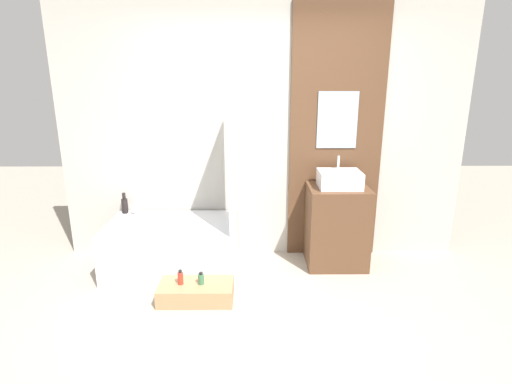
{
  "coord_description": "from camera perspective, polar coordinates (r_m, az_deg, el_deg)",
  "views": [
    {
      "loc": [
        -0.1,
        -2.56,
        1.88
      ],
      "look_at": [
        -0.07,
        0.68,
        0.95
      ],
      "focal_mm": 28.0,
      "sensor_mm": 36.0,
      "label": 1
    }
  ],
  "objects": [
    {
      "name": "wooden_step_bench",
      "position": [
        3.63,
        -8.56,
        -13.93
      ],
      "size": [
        0.65,
        0.33,
        0.15
      ],
      "primitive_type": "cube",
      "color": "#A87F56",
      "rests_on": "ground_plane"
    },
    {
      "name": "bathtub",
      "position": [
        4.11,
        -11.78,
        -7.61
      ],
      "size": [
        1.26,
        0.8,
        0.5
      ],
      "color": "white",
      "rests_on": "ground_plane"
    },
    {
      "name": "vanity_cabinet",
      "position": [
        4.17,
        11.44,
        -4.8
      ],
      "size": [
        0.6,
        0.51,
        0.83
      ],
      "primitive_type": "cube",
      "color": "brown",
      "rests_on": "ground_plane"
    },
    {
      "name": "vase_round_light",
      "position": [
        4.39,
        -16.85,
        -2.35
      ],
      "size": [
        0.1,
        0.1,
        0.1
      ],
      "primitive_type": "sphere",
      "color": "white",
      "rests_on": "bathtub"
    },
    {
      "name": "bottle_soap_primary",
      "position": [
        3.58,
        -10.74,
        -11.95
      ],
      "size": [
        0.05,
        0.05,
        0.13
      ],
      "color": "red",
      "rests_on": "wooden_step_bench"
    },
    {
      "name": "wall_wood_accent",
      "position": [
        4.21,
        11.38,
        7.95
      ],
      "size": [
        0.95,
        0.04,
        2.6
      ],
      "color": "brown",
      "rests_on": "ground_plane"
    },
    {
      "name": "ground_plane",
      "position": [
        3.17,
        1.53,
        -20.23
      ],
      "size": [
        12.0,
        12.0,
        0.0
      ],
      "primitive_type": "plane",
      "color": "#A39989"
    },
    {
      "name": "wall_tiled_back",
      "position": [
        4.18,
        0.95,
        8.11
      ],
      "size": [
        4.2,
        0.06,
        2.6
      ],
      "primitive_type": "cube",
      "color": "#B7B2A8",
      "rests_on": "ground_plane"
    },
    {
      "name": "glass_shower_screen",
      "position": [
        3.72,
        -3.57,
        3.97
      ],
      "size": [
        0.01,
        0.64,
        1.21
      ],
      "primitive_type": "cube",
      "color": "silver",
      "rests_on": "bathtub"
    },
    {
      "name": "vase_tall_dark",
      "position": [
        4.42,
        -18.24,
        -1.76
      ],
      "size": [
        0.06,
        0.06,
        0.22
      ],
      "color": "black",
      "rests_on": "bathtub"
    },
    {
      "name": "sink",
      "position": [
        4.03,
        11.83,
        1.81
      ],
      "size": [
        0.41,
        0.34,
        0.3
      ],
      "color": "white",
      "rests_on": "vanity_cabinet"
    },
    {
      "name": "bottle_soap_secondary",
      "position": [
        3.56,
        -7.85,
        -12.18
      ],
      "size": [
        0.05,
        0.05,
        0.11
      ],
      "color": "#38704C",
      "rests_on": "wooden_step_bench"
    }
  ]
}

